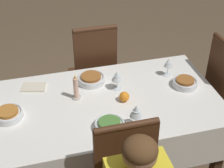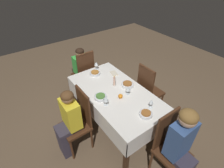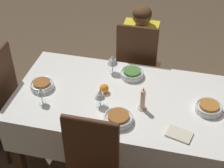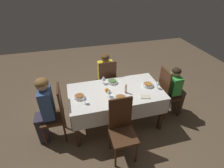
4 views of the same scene
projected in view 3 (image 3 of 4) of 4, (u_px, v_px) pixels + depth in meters
The scene contains 14 objects.
ground_plane at pixel (122, 162), 2.93m from camera, with size 8.00×8.00×0.00m, color brown.
dining_table at pixel (124, 107), 2.53m from camera, with size 1.60×0.86×0.73m.
chair_north at pixel (137, 68), 3.08m from camera, with size 0.37×0.37×1.01m.
person_child_yellow at pixel (141, 53), 3.17m from camera, with size 0.30×0.33×1.09m.
bowl_west at pixel (42, 85), 2.54m from camera, with size 0.17×0.17×0.06m.
wine_glass_west at pixel (41, 92), 2.36m from camera, with size 0.06×0.06×0.14m.
bowl_east at pixel (209, 107), 2.35m from camera, with size 0.19×0.19×0.06m.
bowl_north at pixel (132, 73), 2.65m from camera, with size 0.18×0.18×0.06m.
wine_glass_north at pixel (113, 60), 2.64m from camera, with size 0.08×0.08×0.16m.
bowl_south at pixel (118, 118), 2.26m from camera, with size 0.20×0.20×0.06m.
wine_glass_south at pixel (100, 94), 2.34m from camera, with size 0.08×0.08×0.14m.
candle_centerpiece at pixel (143, 101), 2.33m from camera, with size 0.06×0.06×0.18m.
orange_fruit at pixel (104, 89), 2.49m from camera, with size 0.07×0.07×0.07m, color orange.
napkin_red_folded at pixel (179, 134), 2.18m from camera, with size 0.18×0.14×0.01m.
Camera 3 is at (0.35, -1.84, 2.35)m, focal length 55.00 mm.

